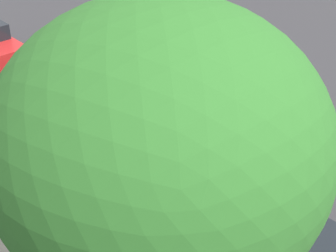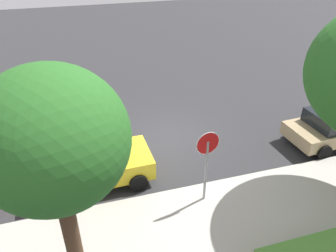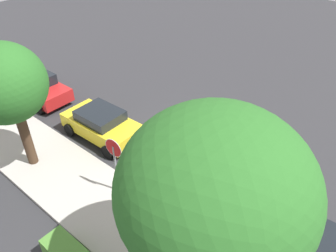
# 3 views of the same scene
# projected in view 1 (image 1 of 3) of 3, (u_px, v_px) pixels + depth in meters

# --- Properties ---
(ground_plane) EXTENTS (60.00, 60.00, 0.00)m
(ground_plane) POSITION_uv_depth(u_px,v_px,m) (184.00, 134.00, 15.06)
(ground_plane) COLOR #2D2D30
(sidewalk_curb) EXTENTS (32.00, 3.14, 0.14)m
(sidewalk_curb) POSITION_uv_depth(u_px,v_px,m) (32.00, 208.00, 12.16)
(sidewalk_curb) COLOR #B2ADA3
(sidewalk_curb) RESTS_ON ground_plane
(stop_sign) EXTENTS (0.76, 0.09, 2.66)m
(stop_sign) POSITION_uv_depth(u_px,v_px,m) (56.00, 132.00, 11.73)
(stop_sign) COLOR gray
(stop_sign) RESTS_ON ground_plane
(parked_car_yellow) EXTENTS (3.96, 2.14, 1.45)m
(parked_car_yellow) POSITION_uv_depth(u_px,v_px,m) (60.00, 96.00, 15.52)
(parked_car_yellow) COLOR yellow
(parked_car_yellow) RESTS_ON ground_plane
(street_tree_far) EXTENTS (4.58, 4.58, 6.29)m
(street_tree_far) POSITION_uv_depth(u_px,v_px,m) (160.00, 147.00, 6.80)
(street_tree_far) COLOR brown
(street_tree_far) RESTS_ON ground_plane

